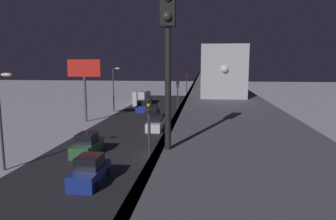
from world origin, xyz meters
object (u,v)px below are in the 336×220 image
at_px(subway_train, 215,67).
at_px(traffic_light_mid, 178,98).
at_px(sedan_black, 152,113).
at_px(sedan_green, 87,146).
at_px(traffic_light_far, 187,86).
at_px(traffic_light_near, 149,134).
at_px(rail_signal, 168,42).
at_px(sedan_blue, 90,172).
at_px(sedan_blue_2, 143,107).
at_px(commercial_billboard, 84,74).
at_px(delivery_van, 142,98).
at_px(sedan_white, 155,124).

bearing_deg(subway_train, traffic_light_mid, 6.39).
height_order(subway_train, sedan_black, subway_train).
bearing_deg(sedan_green, traffic_light_far, -104.02).
distance_m(sedan_green, traffic_light_near, 12.31).
distance_m(sedan_green, traffic_light_far, 31.14).
bearing_deg(subway_train, rail_signal, 85.90).
distance_m(sedan_blue, sedan_blue_2, 32.92).
bearing_deg(commercial_billboard, subway_train, 165.82).
relative_size(delivery_van, traffic_light_mid, 1.16).
height_order(sedan_blue_2, commercial_billboard, commercial_billboard).
relative_size(subway_train, delivery_van, 4.98).
bearing_deg(traffic_light_far, delivery_van, -29.24).
distance_m(sedan_black, sedan_blue_2, 7.10).
bearing_deg(traffic_light_mid, sedan_blue, 74.66).
relative_size(sedan_blue, traffic_light_near, 0.65).
bearing_deg(delivery_van, commercial_billboard, 78.01).
xyz_separation_m(rail_signal, traffic_light_far, (2.26, -48.96, -4.66)).
relative_size(sedan_green, traffic_light_near, 0.68).
bearing_deg(traffic_light_far, sedan_black, 65.78).
distance_m(subway_train, sedan_black, 14.43).
relative_size(sedan_green, sedan_black, 0.91).
xyz_separation_m(sedan_blue, commercial_billboard, (9.01, -22.21, 6.04)).
height_order(sedan_blue, traffic_light_mid, traffic_light_mid).
xyz_separation_m(rail_signal, delivery_van, (11.76, -54.28, -7.51)).
height_order(rail_signal, traffic_light_far, rail_signal).
distance_m(sedan_white, traffic_light_mid, 4.53).
xyz_separation_m(sedan_blue_2, delivery_van, (2.00, -9.25, 0.55)).
bearing_deg(traffic_light_near, sedan_black, -80.71).
bearing_deg(traffic_light_mid, traffic_light_near, 90.00).
bearing_deg(delivery_van, rail_signal, 102.23).
distance_m(sedan_blue, sedan_white, 17.95).
bearing_deg(traffic_light_near, subway_train, -102.37).
height_order(sedan_black, sedan_white, same).
height_order(sedan_blue_2, sedan_white, same).
distance_m(sedan_blue, sedan_black, 26.28).
distance_m(subway_train, sedan_white, 10.19).
height_order(traffic_light_near, traffic_light_mid, same).
bearing_deg(sedan_green, sedan_white, -112.39).
distance_m(subway_train, traffic_light_far, 19.95).
relative_size(sedan_white, delivery_van, 0.58).
bearing_deg(commercial_billboard, traffic_light_near, 119.08).
bearing_deg(sedan_white, traffic_light_far, 81.26).
relative_size(rail_signal, traffic_light_near, 0.62).
bearing_deg(sedan_green, traffic_light_near, 129.35).
height_order(subway_train, sedan_blue_2, subway_train).
bearing_deg(traffic_light_mid, commercial_billboard, -20.29).
distance_m(rail_signal, traffic_light_near, 11.07).
bearing_deg(sedan_blue_2, traffic_light_mid, 115.59).
xyz_separation_m(traffic_light_near, traffic_light_far, (0.00, -39.18, 0.00)).
height_order(traffic_light_far, commercial_billboard, commercial_billboard).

